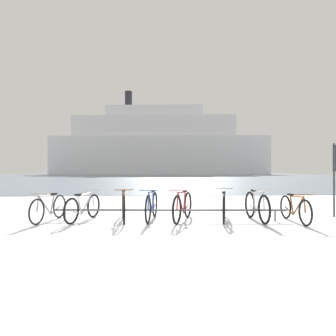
# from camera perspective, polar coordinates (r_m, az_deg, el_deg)

# --- Properties ---
(ground) EXTENTS (80.00, 132.00, 0.08)m
(ground) POSITION_cam_1_polar(r_m,az_deg,el_deg) (58.75, -2.51, -1.56)
(ground) COLOR silver
(bike_rack) EXTENTS (6.04, 0.37, 0.31)m
(bike_rack) POSITION_cam_1_polar(r_m,az_deg,el_deg) (7.63, 0.32, -8.27)
(bike_rack) COLOR #4C5156
(bike_rack) RESTS_ON ground
(bicycle_0) EXTENTS (0.51, 1.64, 0.75)m
(bicycle_0) POSITION_cam_1_polar(r_m,az_deg,el_deg) (8.19, -22.22, -7.22)
(bicycle_0) COLOR black
(bicycle_0) RESTS_ON ground
(bicycle_1) EXTENTS (0.65, 1.65, 0.76)m
(bicycle_1) POSITION_cam_1_polar(r_m,az_deg,el_deg) (7.97, -16.20, -7.39)
(bicycle_1) COLOR black
(bicycle_1) RESTS_ON ground
(bicycle_2) EXTENTS (0.46, 1.66, 0.85)m
(bicycle_2) POSITION_cam_1_polar(r_m,az_deg,el_deg) (7.69, -8.67, -7.39)
(bicycle_2) COLOR black
(bicycle_2) RESTS_ON ground
(bicycle_3) EXTENTS (0.46, 1.76, 0.83)m
(bicycle_3) POSITION_cam_1_polar(r_m,az_deg,el_deg) (7.73, -3.21, -7.41)
(bicycle_3) COLOR black
(bicycle_3) RESTS_ON ground
(bicycle_4) EXTENTS (0.72, 1.69, 0.83)m
(bicycle_4) POSITION_cam_1_polar(r_m,az_deg,el_deg) (7.64, 2.88, -7.49)
(bicycle_4) COLOR black
(bicycle_4) RESTS_ON ground
(bicycle_5) EXTENTS (0.55, 1.62, 0.82)m
(bicycle_5) POSITION_cam_1_polar(r_m,az_deg,el_deg) (7.82, 10.87, -7.34)
(bicycle_5) COLOR black
(bicycle_5) RESTS_ON ground
(bicycle_6) EXTENTS (0.46, 1.71, 0.84)m
(bicycle_6) POSITION_cam_1_polar(r_m,az_deg,el_deg) (7.98, 16.90, -7.14)
(bicycle_6) COLOR black
(bicycle_6) RESTS_ON ground
(bicycle_7) EXTENTS (0.46, 1.69, 0.74)m
(bicycle_7) POSITION_cam_1_polar(r_m,az_deg,el_deg) (8.11, 23.50, -7.31)
(bicycle_7) COLOR black
(bicycle_7) RESTS_ON ground
(ferry_ship) EXTENTS (56.98, 14.22, 22.41)m
(ferry_ship) POSITION_cam_1_polar(r_m,az_deg,el_deg) (79.22, -1.97, 4.26)
(ferry_ship) COLOR white
(ferry_ship) RESTS_ON ground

